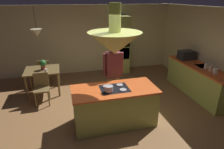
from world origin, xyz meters
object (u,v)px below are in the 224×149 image
at_px(canister_tea, 206,66).
at_px(potted_plant_on_table, 43,64).
at_px(oven_tower, 120,45).
at_px(cup_on_table, 46,70).
at_px(person_at_island, 113,72).
at_px(cooking_pot_on_cooktop, 109,89).
at_px(canister_sugar, 211,69).
at_px(dining_table, 42,73).
at_px(chair_facing_island, 42,86).
at_px(microwave_on_counter, 186,55).
at_px(canister_flour, 216,71).
at_px(kitchen_island, 114,106).
at_px(chair_by_back_wall, 44,70).

bearing_deg(canister_tea, potted_plant_on_table, 161.09).
relative_size(oven_tower, cup_on_table, 24.02).
height_order(person_at_island, canister_tea, person_at_island).
xyz_separation_m(cup_on_table, canister_tea, (4.41, -1.32, 0.18)).
bearing_deg(cooking_pot_on_cooktop, canister_sugar, 9.70).
bearing_deg(dining_table, canister_sugar, -20.72).
bearing_deg(canister_sugar, cup_on_table, 161.24).
relative_size(dining_table, chair_facing_island, 1.17).
bearing_deg(canister_sugar, cooking_pot_on_cooktop, -170.30).
bearing_deg(person_at_island, canister_sugar, -7.05).
xyz_separation_m(cup_on_table, microwave_on_counter, (4.41, -0.36, 0.24)).
bearing_deg(microwave_on_counter, canister_flour, -90.00).
bearing_deg(canister_flour, cup_on_table, 159.17).
xyz_separation_m(chair_facing_island, cup_on_table, (0.13, 0.44, 0.30)).
height_order(cup_on_table, canister_tea, canister_tea).
bearing_deg(microwave_on_counter, cooking_pot_on_cooktop, -151.24).
xyz_separation_m(potted_plant_on_table, cup_on_table, (0.08, -0.22, -0.12)).
bearing_deg(person_at_island, dining_table, 143.34).
relative_size(potted_plant_on_table, canister_tea, 1.97).
distance_m(cup_on_table, canister_flour, 4.72).
bearing_deg(microwave_on_counter, canister_tea, -90.00).
bearing_deg(chair_facing_island, cooking_pot_on_cooktop, -45.56).
height_order(dining_table, canister_sugar, canister_sugar).
height_order(oven_tower, person_at_island, oven_tower).
relative_size(kitchen_island, chair_facing_island, 2.19).
relative_size(chair_facing_island, potted_plant_on_table, 2.90).
bearing_deg(canister_tea, chair_facing_island, 169.06).
distance_m(oven_tower, chair_facing_island, 3.38).
bearing_deg(dining_table, oven_tower, 22.21).
distance_m(chair_facing_island, canister_flour, 4.73).
distance_m(person_at_island, potted_plant_on_table, 2.29).
bearing_deg(cooking_pot_on_cooktop, potted_plant_on_table, 123.78).
bearing_deg(canister_sugar, canister_flour, -90.00).
bearing_deg(cup_on_table, chair_facing_island, -106.26).
height_order(potted_plant_on_table, canister_tea, same).
height_order(oven_tower, cooking_pot_on_cooktop, oven_tower).
relative_size(canister_flour, canister_tea, 0.96).
distance_m(oven_tower, chair_by_back_wall, 2.90).
bearing_deg(cooking_pot_on_cooktop, kitchen_island, 39.09).
bearing_deg(potted_plant_on_table, person_at_island, -37.40).
bearing_deg(canister_tea, oven_tower, 122.99).
bearing_deg(cup_on_table, canister_sugar, -18.76).
distance_m(chair_by_back_wall, cup_on_table, 0.94).
bearing_deg(chair_facing_island, canister_tea, -10.94).
bearing_deg(chair_by_back_wall, microwave_on_counter, 164.69).
distance_m(canister_flour, canister_tea, 0.36).
height_order(person_at_island, canister_flour, person_at_island).
height_order(kitchen_island, canister_flour, canister_flour).
distance_m(kitchen_island, cooking_pot_on_cooktop, 0.57).
xyz_separation_m(chair_by_back_wall, cup_on_table, (0.13, -0.88, 0.30)).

